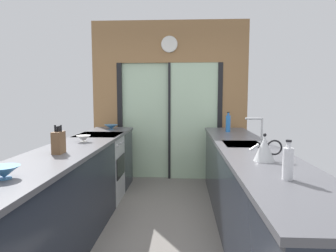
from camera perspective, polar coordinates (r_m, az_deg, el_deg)
The scene contains 13 objects.
ground_plane at distance 3.58m, azimuth -1.14°, elevation -18.08°, with size 5.04×7.60×0.02m, color slate.
back_wall_unit at distance 5.07m, azimuth 0.29°, elevation 6.80°, with size 2.64×0.12×2.70m.
left_counter_run at distance 3.17m, azimuth -18.84°, elevation -12.39°, with size 0.62×3.80×0.92m.
right_counter_run at distance 3.19m, azimuth 15.34°, elevation -12.20°, with size 0.62×3.80×0.92m.
sink_faucet at distance 3.33m, azimuth 17.24°, elevation -0.12°, with size 0.19×0.02×0.29m.
oven_range at distance 4.19m, azimuth -13.10°, elevation -7.89°, with size 0.60×0.60×0.92m.
mixing_bowl_near at distance 2.14m, azimuth -29.21°, elevation -7.81°, with size 0.19×0.19×0.08m.
mixing_bowl_mid at distance 3.46m, azimuth -16.07°, elevation -2.34°, with size 0.16×0.16×0.08m.
mixing_bowl_far at distance 4.68m, azimuth -10.97°, elevation -0.15°, with size 0.21×0.21×0.07m.
knife_block at distance 2.84m, azimuth -20.47°, elevation -2.97°, with size 0.08×0.14×0.26m.
kettle at distance 2.49m, azimuth 18.23°, elevation -4.18°, with size 0.26×0.17×0.23m.
soap_bottle_near at distance 1.99m, azimuth 22.23°, elevation -6.63°, with size 0.07×0.07×0.25m.
soap_bottle_far at distance 4.35m, azimuth 11.58°, elevation 0.53°, with size 0.07×0.07×0.29m.
Camera 1 is at (0.24, -2.66, 1.44)m, focal length 31.42 mm.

